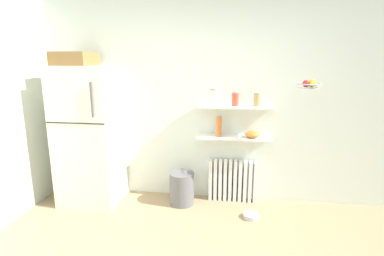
# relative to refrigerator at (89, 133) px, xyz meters

# --- Properties ---
(back_wall) EXTENTS (7.04, 0.10, 2.60)m
(back_wall) POSITION_rel_refrigerator_xyz_m (1.52, 0.37, 0.38)
(back_wall) COLOR silver
(back_wall) RESTS_ON ground_plane
(refrigerator) EXTENTS (0.74, 0.68, 1.93)m
(refrigerator) POSITION_rel_refrigerator_xyz_m (0.00, 0.00, 0.00)
(refrigerator) COLOR silver
(refrigerator) RESTS_ON ground_plane
(radiator) EXTENTS (0.63, 0.12, 0.55)m
(radiator) POSITION_rel_refrigerator_xyz_m (1.84, 0.24, -0.65)
(radiator) COLOR white
(radiator) RESTS_ON ground_plane
(wall_shelf_lower) EXTENTS (0.93, 0.22, 0.02)m
(wall_shelf_lower) POSITION_rel_refrigerator_xyz_m (1.84, 0.21, -0.05)
(wall_shelf_lower) COLOR white
(wall_shelf_upper) EXTENTS (0.93, 0.22, 0.02)m
(wall_shelf_upper) POSITION_rel_refrigerator_xyz_m (1.84, 0.21, 0.35)
(wall_shelf_upper) COLOR white
(storage_jar_0) EXTENTS (0.11, 0.11, 0.21)m
(storage_jar_0) POSITION_rel_refrigerator_xyz_m (1.58, 0.21, 0.46)
(storage_jar_0) COLOR silver
(storage_jar_0) RESTS_ON wall_shelf_upper
(storage_jar_1) EXTENTS (0.08, 0.08, 0.18)m
(storage_jar_1) POSITION_rel_refrigerator_xyz_m (1.84, 0.21, 0.45)
(storage_jar_1) COLOR #C64C38
(storage_jar_1) RESTS_ON wall_shelf_upper
(storage_jar_2) EXTENTS (0.08, 0.08, 0.17)m
(storage_jar_2) POSITION_rel_refrigerator_xyz_m (2.11, 0.21, 0.44)
(storage_jar_2) COLOR tan
(storage_jar_2) RESTS_ON wall_shelf_upper
(vase) EXTENTS (0.08, 0.08, 0.26)m
(vase) POSITION_rel_refrigerator_xyz_m (1.65, 0.21, 0.09)
(vase) COLOR #CC7033
(vase) RESTS_ON wall_shelf_lower
(shelf_bowl) EXTENTS (0.18, 0.18, 0.08)m
(shelf_bowl) POSITION_rel_refrigerator_xyz_m (2.07, 0.21, 0.00)
(shelf_bowl) COLOR orange
(shelf_bowl) RESTS_ON wall_shelf_lower
(trash_bin) EXTENTS (0.31, 0.31, 0.42)m
(trash_bin) POSITION_rel_refrigerator_xyz_m (1.19, 0.05, -0.71)
(trash_bin) COLOR slate
(trash_bin) RESTS_ON ground_plane
(pet_food_bowl) EXTENTS (0.19, 0.19, 0.05)m
(pet_food_bowl) POSITION_rel_refrigerator_xyz_m (2.08, -0.20, -0.90)
(pet_food_bowl) COLOR #B7B7BC
(pet_food_bowl) RESTS_ON ground_plane
(hanging_fruit_basket) EXTENTS (0.28, 0.28, 0.09)m
(hanging_fruit_basket) POSITION_rel_refrigerator_xyz_m (2.63, -0.09, 0.66)
(hanging_fruit_basket) COLOR #B2B2B7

